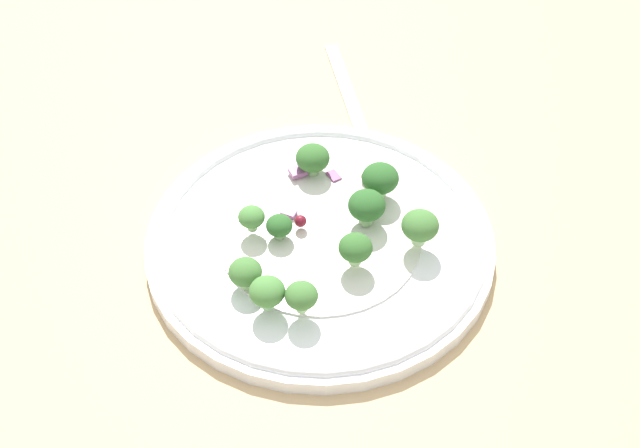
{
  "coord_description": "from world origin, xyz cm",
  "views": [
    {
      "loc": [
        -45.74,
        9.02,
        51.37
      ],
      "look_at": [
        -0.5,
        -1.29,
        2.7
      ],
      "focal_mm": 49.95,
      "sensor_mm": 36.0,
      "label": 1
    }
  ],
  "objects_px": {
    "broccoli_floret_0": "(279,227)",
    "broccoli_floret_2": "(245,273)",
    "broccoli_floret_1": "(366,204)",
    "plate": "(320,240)",
    "fork": "(355,112)"
  },
  "relations": [
    {
      "from": "plate",
      "to": "broccoli_floret_0",
      "type": "xyz_separation_m",
      "value": [
        0.0,
        0.03,
        0.02
      ]
    },
    {
      "from": "fork",
      "to": "broccoli_floret_1",
      "type": "bearing_deg",
      "value": 168.54
    },
    {
      "from": "plate",
      "to": "broccoli_floret_2",
      "type": "distance_m",
      "value": 0.08
    },
    {
      "from": "plate",
      "to": "broccoli_floret_2",
      "type": "bearing_deg",
      "value": 119.55
    },
    {
      "from": "broccoli_floret_0",
      "to": "broccoli_floret_2",
      "type": "height_order",
      "value": "broccoli_floret_2"
    },
    {
      "from": "plate",
      "to": "broccoli_floret_2",
      "type": "xyz_separation_m",
      "value": [
        -0.04,
        0.06,
        0.02
      ]
    },
    {
      "from": "plate",
      "to": "broccoli_floret_1",
      "type": "distance_m",
      "value": 0.05
    },
    {
      "from": "broccoli_floret_1",
      "to": "broccoli_floret_2",
      "type": "xyz_separation_m",
      "value": [
        -0.04,
        0.1,
        -0.01
      ]
    },
    {
      "from": "plate",
      "to": "broccoli_floret_1",
      "type": "bearing_deg",
      "value": -78.87
    },
    {
      "from": "broccoli_floret_0",
      "to": "fork",
      "type": "bearing_deg",
      "value": -33.42
    },
    {
      "from": "broccoli_floret_1",
      "to": "fork",
      "type": "xyz_separation_m",
      "value": [
        0.14,
        -0.03,
        -0.03
      ]
    },
    {
      "from": "plate",
      "to": "broccoli_floret_1",
      "type": "xyz_separation_m",
      "value": [
        0.01,
        -0.04,
        0.02
      ]
    },
    {
      "from": "broccoli_floret_0",
      "to": "fork",
      "type": "xyz_separation_m",
      "value": [
        0.15,
        -0.1,
        -0.02
      ]
    },
    {
      "from": "broccoli_floret_0",
      "to": "broccoli_floret_2",
      "type": "relative_size",
      "value": 0.83
    },
    {
      "from": "broccoli_floret_0",
      "to": "broccoli_floret_2",
      "type": "distance_m",
      "value": 0.05
    }
  ]
}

